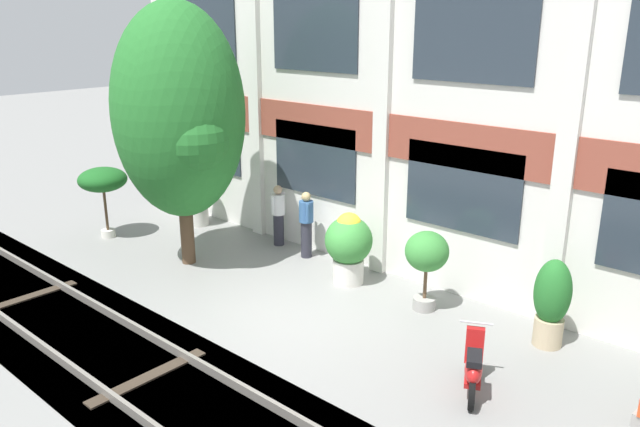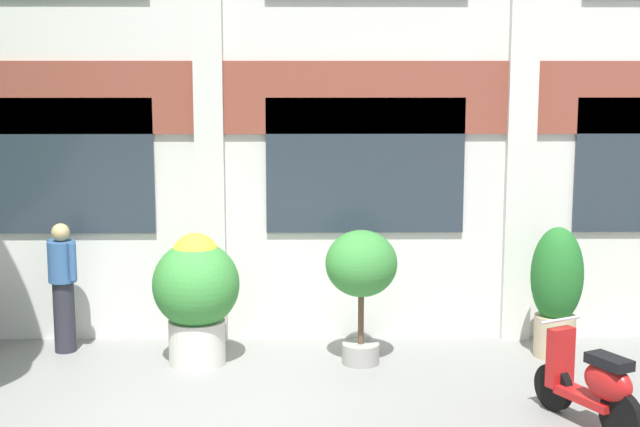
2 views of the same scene
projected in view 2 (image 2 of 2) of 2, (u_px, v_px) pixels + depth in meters
The scene contains 7 objects.
ground_plane at pixel (184, 424), 8.72m from camera, with size 80.00×80.00×0.00m, color gray.
apartment_facade at pixel (210, 54), 11.19m from camera, with size 15.94×0.64×7.28m.
potted_plant_low_pan at pixel (361, 271), 10.38m from camera, with size 0.84×0.84×1.60m.
potted_plant_fluted_column at pixel (557, 288), 10.69m from camera, with size 0.62×0.62×1.59m.
potted_plant_glazed_jar at pixel (196, 290), 10.40m from camera, with size 1.02×1.02×1.57m.
scooter_near_curb at pixel (592, 384), 8.57m from camera, with size 0.78×1.27×0.98m.
resident_watching_tracks at pixel (63, 283), 10.87m from camera, with size 0.43×0.37×1.60m.
Camera 2 is at (1.22, -8.31, 3.38)m, focal length 50.00 mm.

